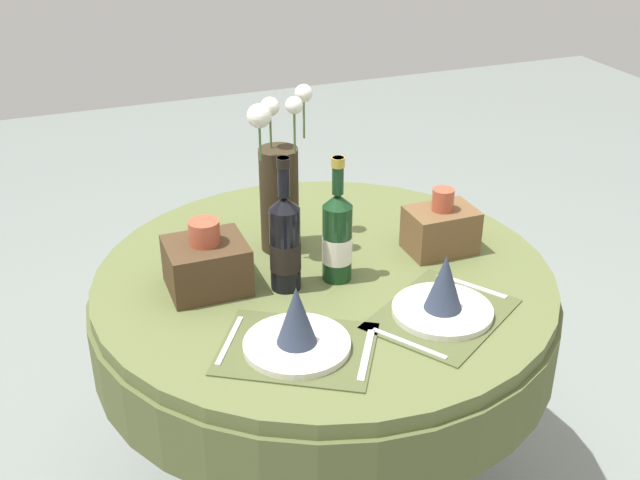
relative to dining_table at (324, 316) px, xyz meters
The scene contains 8 objects.
dining_table is the anchor object (origin of this frame).
place_setting_left 0.39m from the dining_table, 121.27° to the right, with size 0.43×0.40×0.16m.
place_setting_right 0.39m from the dining_table, 57.13° to the right, with size 0.43×0.40×0.16m.
flower_vase 0.37m from the dining_table, 110.70° to the left, with size 0.21×0.17×0.44m.
wine_bottle_left 0.26m from the dining_table, 63.81° to the right, with size 0.08×0.08×0.33m.
wine_bottle_right 0.29m from the dining_table, 163.11° to the right, with size 0.08×0.08×0.35m.
woven_basket_side_left 0.37m from the dining_table, behind, with size 0.20×0.17×0.19m.
woven_basket_side_right 0.39m from the dining_table, ahead, with size 0.18×0.13×0.18m.
Camera 1 is at (-0.66, -1.67, 1.80)m, focal length 44.59 mm.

